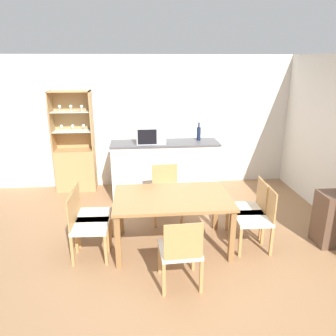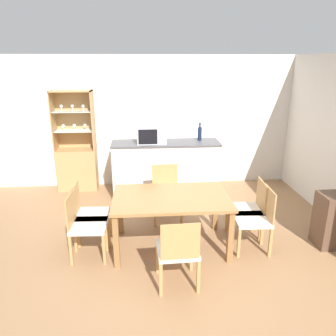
% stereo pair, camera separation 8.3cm
% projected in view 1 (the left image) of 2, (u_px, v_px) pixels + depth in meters
% --- Properties ---
extents(ground_plane, '(18.00, 18.00, 0.00)m').
position_uv_depth(ground_plane, '(177.00, 251.00, 4.41)').
color(ground_plane, '#936B47').
extents(wall_back, '(6.80, 0.06, 2.55)m').
position_uv_depth(wall_back, '(162.00, 122.00, 6.50)').
color(wall_back, silver).
rests_on(wall_back, ground_plane).
extents(kitchen_counter, '(1.95, 0.58, 1.04)m').
position_uv_depth(kitchen_counter, '(165.00, 169.00, 6.07)').
color(kitchen_counter, silver).
rests_on(kitchen_counter, ground_plane).
extents(display_cabinet, '(0.75, 0.38, 1.92)m').
position_uv_depth(display_cabinet, '(76.00, 162.00, 6.37)').
color(display_cabinet, tan).
rests_on(display_cabinet, ground_plane).
extents(dining_table, '(1.53, 0.98, 0.74)m').
position_uv_depth(dining_table, '(172.00, 203.00, 4.33)').
color(dining_table, olive).
rests_on(dining_table, ground_plane).
extents(dining_chair_side_left_far, '(0.47, 0.47, 0.86)m').
position_uv_depth(dining_chair_side_left_far, '(90.00, 215.00, 4.44)').
color(dining_chair_side_left_far, beige).
rests_on(dining_chair_side_left_far, ground_plane).
extents(dining_chair_side_right_far, '(0.48, 0.48, 0.86)m').
position_uv_depth(dining_chair_side_right_far, '(249.00, 208.00, 4.64)').
color(dining_chair_side_right_far, beige).
rests_on(dining_chair_side_right_far, ground_plane).
extents(dining_chair_head_far, '(0.48, 0.48, 0.86)m').
position_uv_depth(dining_chair_head_far, '(166.00, 193.00, 5.19)').
color(dining_chair_head_far, beige).
rests_on(dining_chair_head_far, ground_plane).
extents(dining_chair_side_right_near, '(0.47, 0.47, 0.86)m').
position_uv_depth(dining_chair_side_right_near, '(256.00, 218.00, 4.36)').
color(dining_chair_side_right_near, beige).
rests_on(dining_chair_side_right_near, ground_plane).
extents(dining_chair_head_near, '(0.47, 0.47, 0.86)m').
position_uv_depth(dining_chair_head_near, '(180.00, 251.00, 3.61)').
color(dining_chair_head_near, beige).
rests_on(dining_chair_head_near, ground_plane).
extents(dining_chair_side_left_near, '(0.47, 0.47, 0.86)m').
position_uv_depth(dining_chair_side_left_near, '(87.00, 225.00, 4.16)').
color(dining_chair_side_left_near, beige).
rests_on(dining_chair_side_left_near, ground_plane).
extents(microwave, '(0.51, 0.34, 0.30)m').
position_uv_depth(microwave, '(151.00, 135.00, 5.81)').
color(microwave, '#B7BABF').
rests_on(microwave, kitchen_counter).
extents(wine_bottle, '(0.07, 0.07, 0.33)m').
position_uv_depth(wine_bottle, '(199.00, 133.00, 6.00)').
color(wine_bottle, '#141E38').
rests_on(wine_bottle, kitchen_counter).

